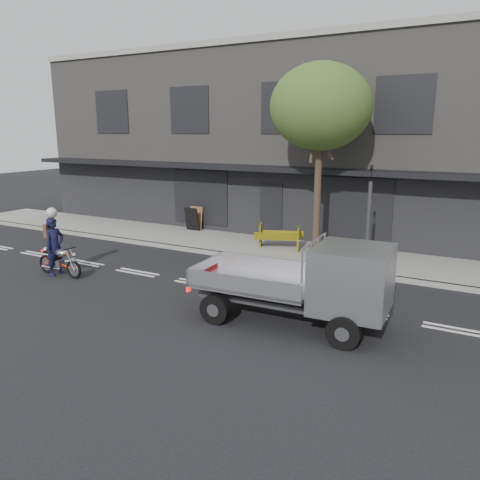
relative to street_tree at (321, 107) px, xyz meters
name	(u,v)px	position (x,y,z in m)	size (l,w,h in m)	color
ground	(199,284)	(-2.20, -4.20, -5.28)	(80.00, 80.00, 0.00)	black
sidewalk	(265,248)	(-2.20, 0.50, -5.20)	(32.00, 3.20, 0.15)	gray
kerb	(246,258)	(-2.20, -1.10, -5.20)	(32.00, 0.20, 0.15)	gray
building_main	(324,142)	(-2.20, 7.10, -1.28)	(26.00, 10.00, 8.00)	slate
street_tree	(321,107)	(0.00, 0.00, 0.00)	(3.40, 3.40, 6.74)	#382B21
traffic_light_pole	(368,224)	(2.00, -0.85, -3.63)	(0.12, 0.12, 3.50)	#2D2D30
motorcycle	(59,260)	(-6.57, -5.60, -4.78)	(1.87, 0.54, 0.96)	black
rider	(55,246)	(-6.72, -5.60, -4.34)	(0.68, 0.45, 1.87)	black
flatbed_ute	(333,280)	(2.37, -5.56, -4.07)	(4.66, 2.09, 2.12)	black
construction_barrier	(276,237)	(-1.63, 0.22, -4.66)	(1.66, 0.66, 0.93)	yellow
sandwich_board	(192,219)	(-6.36, 1.57, -4.61)	(0.66, 0.44, 1.04)	black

